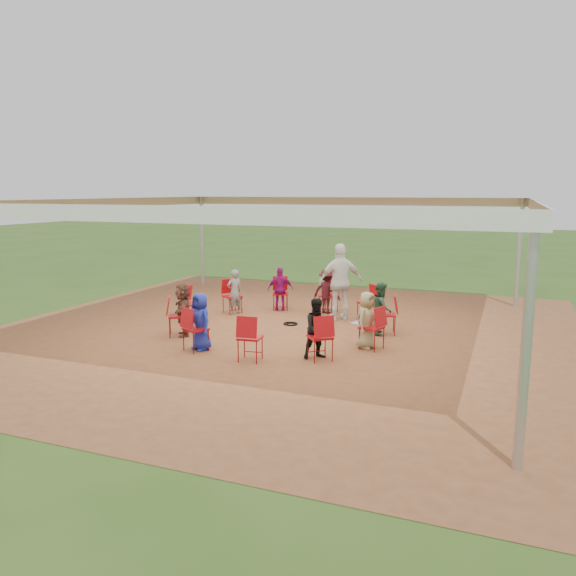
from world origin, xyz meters
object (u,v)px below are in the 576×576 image
at_px(person_seated_2, 327,291).
at_px(person_seated_3, 280,289).
at_px(chair_0, 372,328).
at_px(chair_7, 178,316).
at_px(cable_coil, 291,324).
at_px(chair_10, 320,337).
at_px(chair_6, 194,304).
at_px(person_seated_6, 201,321).
at_px(standing_person, 341,282).
at_px(person_seated_1, 381,308).
at_px(person_seated_0, 367,320).
at_px(laptop, 360,320).
at_px(chair_1, 386,315).
at_px(chair_5, 232,296).
at_px(chair_8, 196,329).
at_px(person_seated_5, 183,310).
at_px(person_seated_7, 318,329).
at_px(chair_2, 368,303).
at_px(chair_3, 329,296).
at_px(person_seated_4, 234,292).
at_px(chair_9, 250,338).
at_px(chair_4, 280,294).

xyz_separation_m(person_seated_2, person_seated_3, (-1.25, -0.16, 0.00)).
height_order(chair_0, chair_7, same).
bearing_deg(person_seated_2, cable_coil, 84.41).
height_order(chair_10, person_seated_2, person_seated_2).
bearing_deg(chair_6, person_seated_3, 144.94).
xyz_separation_m(person_seated_6, standing_person, (1.86, 3.64, 0.37)).
height_order(person_seated_1, person_seated_3, same).
relative_size(person_seated_0, person_seated_1, 1.00).
bearing_deg(cable_coil, laptop, -32.17).
distance_m(chair_7, person_seated_6, 1.31).
bearing_deg(chair_7, chair_1, 81.82).
relative_size(chair_5, chair_7, 1.00).
xyz_separation_m(chair_8, person_seated_5, (-0.89, 0.95, 0.14)).
distance_m(chair_5, person_seated_7, 4.54).
height_order(chair_2, chair_7, same).
bearing_deg(person_seated_7, chair_1, 30.40).
bearing_deg(chair_0, chair_10, 163.64).
relative_size(chair_1, chair_5, 1.00).
relative_size(chair_7, person_seated_1, 0.77).
bearing_deg(chair_3, chair_0, 130.91).
xyz_separation_m(chair_1, person_seated_3, (-3.16, 1.42, 0.14)).
height_order(person_seated_7, standing_person, standing_person).
height_order(person_seated_3, standing_person, standing_person).
distance_m(chair_2, standing_person, 0.85).
bearing_deg(chair_0, person_seated_6, 129.61).
bearing_deg(chair_6, person_seated_4, 158.55).
height_order(chair_8, chair_9, same).
relative_size(chair_10, person_seated_6, 0.77).
bearing_deg(person_seated_5, chair_1, 81.60).
bearing_deg(person_seated_2, standing_person, 142.16).
xyz_separation_m(chair_3, chair_9, (-0.07, -4.66, 0.00)).
distance_m(chair_10, person_seated_1, 2.49).
bearing_deg(chair_7, person_seated_5, 90.00).
bearing_deg(chair_8, chair_0, 49.09).
distance_m(chair_2, person_seated_4, 3.47).
bearing_deg(person_seated_6, person_seated_2, 98.18).
height_order(chair_2, chair_5, same).
bearing_deg(cable_coil, chair_6, -164.84).
distance_m(chair_10, laptop, 1.28).
bearing_deg(person_seated_4, chair_10, 81.60).
bearing_deg(person_seated_7, cable_coil, 82.09).
bearing_deg(person_seated_0, laptop, 90.00).
bearing_deg(chair_5, person_seated_0, 97.97).
relative_size(standing_person, laptop, 5.14).
xyz_separation_m(chair_1, chair_2, (-0.70, 1.13, 0.00)).
height_order(chair_0, laptop, chair_0).
height_order(person_seated_5, person_seated_6, same).
relative_size(chair_2, person_seated_7, 0.77).
bearing_deg(person_seated_3, chair_4, -90.00).
height_order(person_seated_0, person_seated_7, same).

